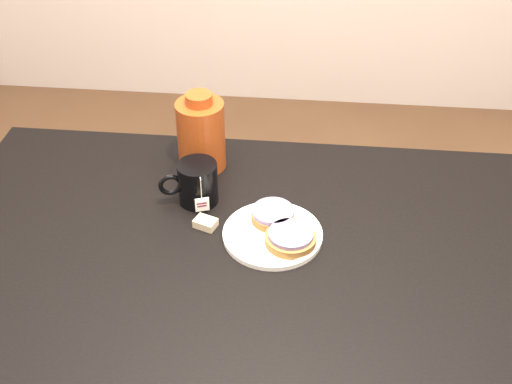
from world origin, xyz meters
TOP-DOWN VIEW (x-y plane):
  - table at (0.00, 0.00)m, footprint 1.40×0.90m
  - plate at (0.00, 0.09)m, footprint 0.20×0.20m
  - bagel_back at (-0.00, 0.13)m, footprint 0.09×0.09m
  - bagel_front at (0.04, 0.07)m, footprint 0.11×0.11m
  - mug at (-0.17, 0.20)m, footprint 0.14×0.11m
  - teabag_pouch at (-0.14, 0.11)m, footprint 0.05×0.05m
  - bagel_package at (-0.18, 0.33)m, footprint 0.12×0.12m

SIDE VIEW (x-z plane):
  - table at x=0.00m, z-range 0.29..1.04m
  - plate at x=0.00m, z-range 0.75..0.77m
  - teabag_pouch at x=-0.14m, z-range 0.75..0.77m
  - bagel_front at x=0.04m, z-range 0.76..0.79m
  - bagel_back at x=0.00m, z-range 0.76..0.79m
  - mug at x=-0.17m, z-range 0.75..0.85m
  - bagel_package at x=-0.18m, z-range 0.74..0.93m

